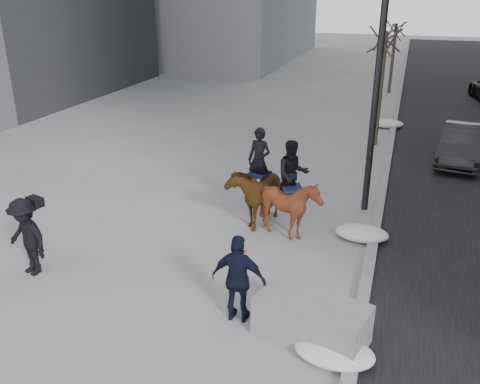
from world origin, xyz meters
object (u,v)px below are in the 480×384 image
(planter, at_px, (312,320))
(mounted_right, at_px, (290,200))
(mounted_left, at_px, (257,188))
(car_near, at_px, (462,144))

(planter, xyz_separation_m, mounted_right, (-1.27, 3.79, 0.60))
(mounted_right, bearing_deg, planter, -71.52)
(planter, distance_m, mounted_left, 5.03)
(car_near, relative_size, mounted_left, 1.57)
(car_near, distance_m, mounted_left, 8.85)
(car_near, xyz_separation_m, mounted_right, (-4.50, -7.55, 0.34))
(planter, xyz_separation_m, mounted_left, (-2.30, 4.44, 0.55))
(car_near, distance_m, mounted_right, 8.79)
(car_near, height_order, mounted_right, mounted_right)
(mounted_left, relative_size, mounted_right, 1.02)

